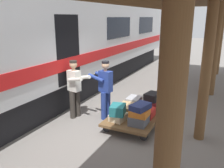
# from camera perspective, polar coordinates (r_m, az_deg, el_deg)

# --- Properties ---
(ground_plane) EXTENTS (60.00, 60.00, 0.00)m
(ground_plane) POSITION_cam_1_polar(r_m,az_deg,el_deg) (6.72, 4.36, -9.57)
(ground_plane) COLOR slate
(train_car) EXTENTS (3.02, 20.71, 4.00)m
(train_car) POSITION_cam_1_polar(r_m,az_deg,el_deg) (8.05, -19.25, 9.15)
(train_car) COLOR silver
(train_car) RESTS_ON ground_plane
(luggage_cart) EXTENTS (1.26, 2.06, 0.27)m
(luggage_cart) POSITION_cam_1_polar(r_m,az_deg,el_deg) (6.68, 5.81, -7.57)
(luggage_cart) COLOR brown
(luggage_cart) RESTS_ON ground_plane
(suitcase_slate_roller) EXTENTS (0.42, 0.50, 0.23)m
(suitcase_slate_roller) POSITION_cam_1_polar(r_m,az_deg,el_deg) (6.04, 6.51, -8.57)
(suitcase_slate_roller) COLOR #4C515B
(suitcase_slate_roller) RESTS_ON luggage_cart
(suitcase_tan_vintage) EXTENTS (0.45, 0.60, 0.23)m
(suitcase_tan_vintage) POSITION_cam_1_polar(r_m,az_deg,el_deg) (6.71, 3.58, -5.94)
(suitcase_tan_vintage) COLOR tan
(suitcase_tan_vintage) RESTS_ON luggage_cart
(suitcase_gray_aluminum) EXTENTS (0.39, 0.52, 0.28)m
(suitcase_gray_aluminum) POSITION_cam_1_polar(r_m,az_deg,el_deg) (7.20, 5.30, -4.24)
(suitcase_gray_aluminum) COLOR #9EA0A5
(suitcase_gray_aluminum) RESTS_ON luggage_cart
(suitcase_cream_canvas) EXTENTS (0.42, 0.50, 0.17)m
(suitcase_cream_canvas) POSITION_cam_1_polar(r_m,az_deg,el_deg) (6.25, 1.57, -7.93)
(suitcase_cream_canvas) COLOR beige
(suitcase_cream_canvas) RESTS_ON luggage_cart
(suitcase_maroon_trunk) EXTENTS (0.41, 0.59, 0.28)m
(suitcase_maroon_trunk) POSITION_cam_1_polar(r_m,az_deg,el_deg) (7.03, 9.63, -4.91)
(suitcase_maroon_trunk) COLOR maroon
(suitcase_maroon_trunk) RESTS_ON luggage_cart
(suitcase_red_plastic) EXTENTS (0.43, 0.51, 0.21)m
(suitcase_red_plastic) POSITION_cam_1_polar(r_m,az_deg,el_deg) (6.54, 8.19, -6.78)
(suitcase_red_plastic) COLOR #AD231E
(suitcase_red_plastic) RESTS_ON luggage_cart
(suitcase_teal_softside) EXTENTS (0.46, 0.53, 0.25)m
(suitcase_teal_softside) POSITION_cam_1_polar(r_m,az_deg,el_deg) (6.13, 1.40, -6.22)
(suitcase_teal_softside) COLOR #1E666B
(suitcase_teal_softside) RESTS_ON suitcase_cream_canvas
(suitcase_orange_carryall) EXTENTS (0.44, 0.44, 0.16)m
(suitcase_orange_carryall) POSITION_cam_1_polar(r_m,az_deg,el_deg) (5.96, 6.68, -6.91)
(suitcase_orange_carryall) COLOR #CC6B23
(suitcase_orange_carryall) RESTS_ON suitcase_slate_roller
(suitcase_black_hardshell) EXTENTS (0.43, 0.54, 0.22)m
(suitcase_black_hardshell) POSITION_cam_1_polar(r_m,az_deg,el_deg) (6.94, 9.72, -3.03)
(suitcase_black_hardshell) COLOR black
(suitcase_black_hardshell) RESTS_ON suitcase_maroon_trunk
(suitcase_navy_fabric) EXTENTS (0.47, 0.60, 0.14)m
(suitcase_navy_fabric) POSITION_cam_1_polar(r_m,az_deg,el_deg) (5.93, 6.86, -5.44)
(suitcase_navy_fabric) COLOR navy
(suitcase_navy_fabric) RESTS_ON suitcase_orange_carryall
(porter_in_overalls) EXTENTS (0.71, 0.50, 1.70)m
(porter_in_overalls) POSITION_cam_1_polar(r_m,az_deg,el_deg) (6.78, -1.68, -0.91)
(porter_in_overalls) COLOR navy
(porter_in_overalls) RESTS_ON ground_plane
(porter_by_door) EXTENTS (0.72, 0.53, 1.70)m
(porter_by_door) POSITION_cam_1_polar(r_m,az_deg,el_deg) (6.90, -8.97, -0.79)
(porter_by_door) COLOR #332D28
(porter_by_door) RESTS_ON ground_plane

